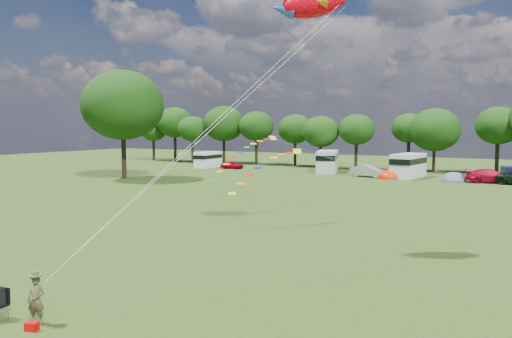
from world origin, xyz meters
The scene contains 16 objects.
ground_plane centered at (0.00, 0.00, 0.00)m, with size 180.00×180.00×0.00m, color black.
tree_line centered at (5.30, 54.99, 6.35)m, with size 102.98×10.98×10.27m.
big_tree centered at (-30.00, 28.00, 9.02)m, with size 10.00×10.00×13.28m.
car_a centered at (-25.86, 46.33, 0.59)m, with size 1.40×3.55×1.18m, color #A80018.
car_b centered at (-4.29, 44.68, 0.76)m, with size 1.60×4.30×1.52m, color #9FA2A8.
car_c centered at (9.80, 45.21, 0.79)m, with size 2.21×5.26×1.58m, color #B2092A.
campervan_a centered at (-30.53, 46.73, 1.31)m, with size 2.27×5.05×2.44m.
campervan_b centered at (-11.33, 48.41, 1.63)m, with size 4.26×6.69×3.04m.
campervan_c centered at (0.22, 46.55, 1.62)m, with size 3.44×6.45×3.01m.
tent_orange centered at (-1.54, 44.24, 0.02)m, with size 2.79×3.06×2.18m.
tent_greyblue centered at (5.87, 44.76, 0.02)m, with size 2.98×3.26×2.22m.
kite_flyer centered at (0.13, -6.92, 0.81)m, with size 0.59×0.39×1.62m, color brown.
kite_bag centered at (0.47, -7.37, 0.14)m, with size 0.39×0.26×0.28m, color #D80304.
fish_kite centered at (3.68, 6.95, 12.84)m, with size 4.12×3.21×2.25m.
streamer_kite_b centered at (-7.58, 20.03, 4.36)m, with size 4.26×4.71×3.80m.
streamer_kite_c centered at (-0.92, 11.71, 4.05)m, with size 3.14×4.87×2.78m.
Camera 1 is at (14.28, -17.25, 6.53)m, focal length 35.00 mm.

